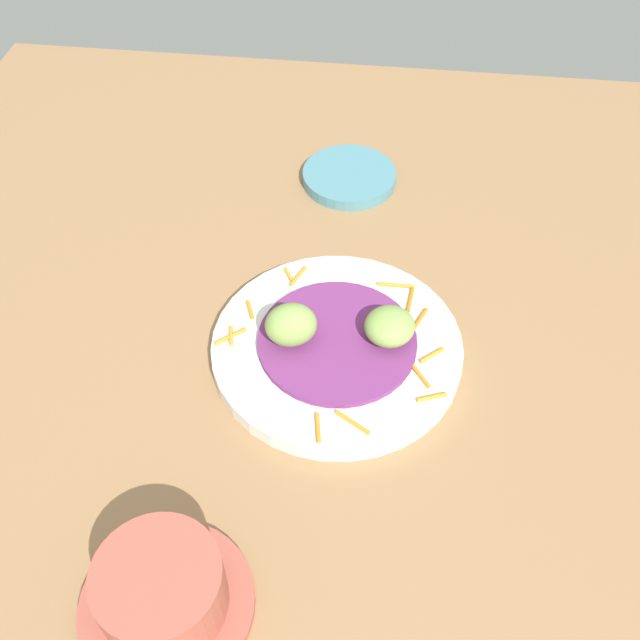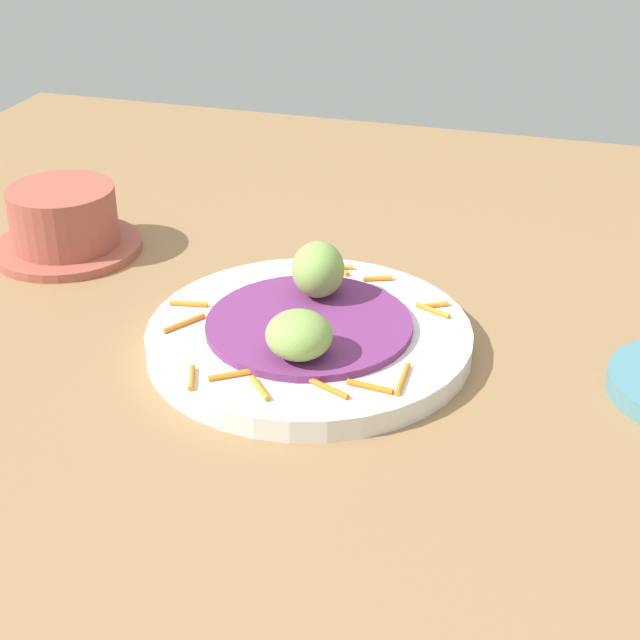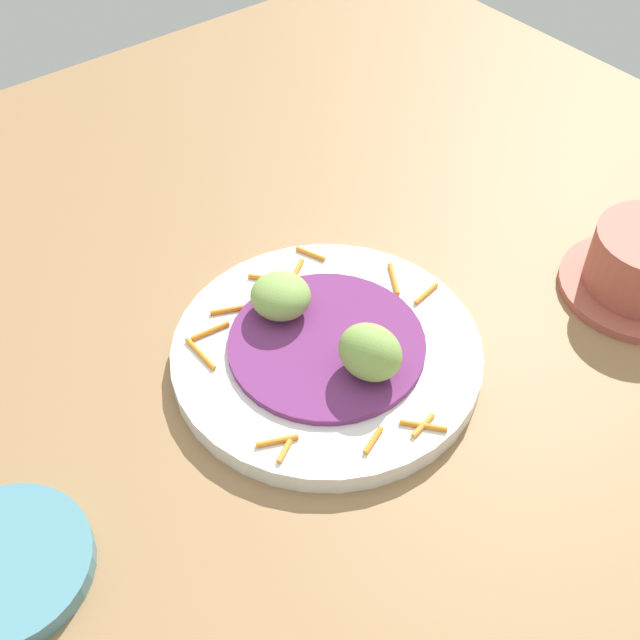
% 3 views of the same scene
% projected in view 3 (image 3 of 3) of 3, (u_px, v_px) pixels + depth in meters
% --- Properties ---
extents(table_surface, '(1.10, 1.10, 0.02)m').
position_uv_depth(table_surface, '(332.00, 365.00, 0.64)').
color(table_surface, '#936D47').
rests_on(table_surface, ground).
extents(main_plate, '(0.24, 0.24, 0.02)m').
position_uv_depth(main_plate, '(324.00, 351.00, 0.63)').
color(main_plate, white).
rests_on(main_plate, table_surface).
extents(cabbage_bed, '(0.15, 0.15, 0.01)m').
position_uv_depth(cabbage_bed, '(325.00, 342.00, 0.62)').
color(cabbage_bed, '#702D6B').
rests_on(cabbage_bed, main_plate).
extents(carrot_garnish, '(0.22, 0.21, 0.00)m').
position_uv_depth(carrot_garnish, '(312.00, 338.00, 0.62)').
color(carrot_garnish, orange).
rests_on(carrot_garnish, main_plate).
extents(guac_scoop_left, '(0.06, 0.06, 0.03)m').
position_uv_depth(guac_scoop_left, '(281.00, 296.00, 0.63)').
color(guac_scoop_left, '#84A851').
rests_on(guac_scoop_left, cabbage_bed).
extents(guac_scoop_center, '(0.06, 0.05, 0.04)m').
position_uv_depth(guac_scoop_center, '(372.00, 351.00, 0.58)').
color(guac_scoop_center, '#84A851').
rests_on(guac_scoop_center, cabbage_bed).
extents(side_plate_small, '(0.11, 0.11, 0.01)m').
position_uv_depth(side_plate_small, '(4.00, 566.00, 0.50)').
color(side_plate_small, teal).
rests_on(side_plate_small, table_surface).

